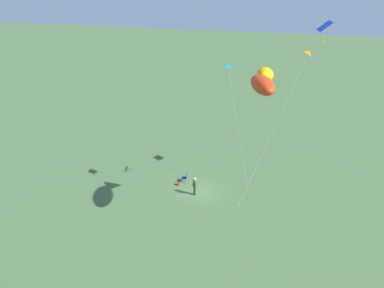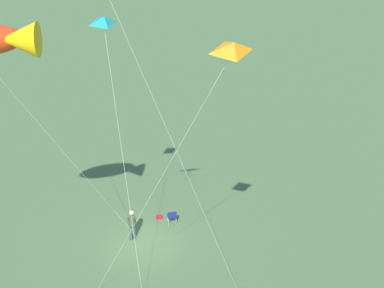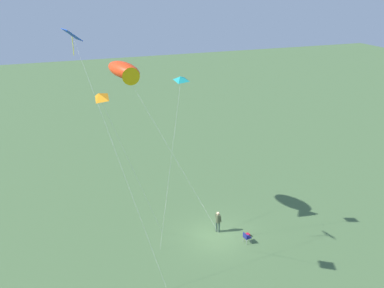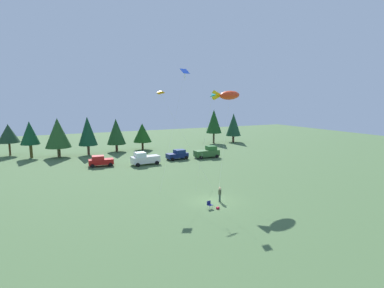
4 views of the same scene
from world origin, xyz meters
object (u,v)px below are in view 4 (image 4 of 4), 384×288
kite_delta_orange (160,92)px  backpack_on_grass (218,208)px  kite_diamond_blue (184,75)px  kite_large_fish (227,95)px  person_kite_flyer (220,193)px  car_navy_hatch (178,155)px  truck_green_flatbed (207,152)px  kite_delta_teal (212,95)px  folding_chair (209,204)px  truck_white_pickup (144,159)px  car_red_sedan (100,161)px

kite_delta_orange → backpack_on_grass: bearing=-77.0°
kite_diamond_blue → kite_delta_orange: bearing=-170.5°
kite_large_fish → person_kite_flyer: bearing=-127.2°
car_navy_hatch → truck_green_flatbed: (6.06, -1.04, 0.15)m
truck_green_flatbed → kite_delta_teal: size_ratio=0.40×
car_navy_hatch → truck_green_flatbed: 6.15m
folding_chair → truck_green_flatbed: (13.33, 25.00, 0.61)m
truck_white_pickup → kite_large_fish: 21.30m
car_navy_hatch → kite_diamond_blue: kite_diamond_blue is taller
person_kite_flyer → kite_diamond_blue: bearing=143.6°
truck_white_pickup → truck_green_flatbed: 13.35m
backpack_on_grass → kite_diamond_blue: bearing=83.9°
folding_chair → kite_large_fish: bearing=129.2°
kite_delta_orange → person_kite_flyer: bearing=-66.5°
folding_chair → car_navy_hatch: 27.04m
backpack_on_grass → truck_green_flatbed: 28.48m
truck_white_pickup → folding_chair: bearing=86.4°
backpack_on_grass → kite_delta_teal: bearing=69.3°
kite_delta_teal → person_kite_flyer: bearing=-98.3°
truck_white_pickup → car_red_sedan: bearing=-20.3°
truck_white_pickup → kite_delta_teal: bearing=93.7°
folding_chair → car_red_sedan: bearing=-173.0°
truck_green_flatbed → kite_delta_orange: size_ratio=0.39×
car_red_sedan → kite_delta_teal: 26.67m
car_navy_hatch → kite_diamond_blue: size_ratio=0.27×
truck_green_flatbed → kite_diamond_blue: (-11.37, -14.06, 13.87)m
truck_white_pickup → person_kite_flyer: bearing=91.7°
kite_diamond_blue → backpack_on_grass: bearing=-96.1°
truck_green_flatbed → kite_delta_orange: bearing=-134.2°
person_kite_flyer → truck_green_flatbed: 26.13m
truck_green_flatbed → kite_delta_teal: kite_delta_teal is taller
truck_green_flatbed → kite_diamond_blue: bearing=-127.4°
kite_large_fish → kite_delta_teal: (-3.93, -2.90, -0.04)m
kite_large_fish → kite_diamond_blue: kite_diamond_blue is taller
folding_chair → truck_white_pickup: bearing=171.4°
folding_chair → kite_diamond_blue: kite_diamond_blue is taller
kite_delta_teal → truck_green_flatbed: bearing=62.5°
car_navy_hatch → kite_large_fish: 22.02m
truck_green_flatbed → kite_diamond_blue: size_ratio=0.32×
person_kite_flyer → car_red_sedan: (-9.46, 24.93, -0.07)m
kite_diamond_blue → kite_delta_orange: (-3.72, -0.62, -2.40)m
person_kite_flyer → backpack_on_grass: size_ratio=5.44×
truck_white_pickup → kite_delta_teal: kite_delta_teal is taller
person_kite_flyer → kite_diamond_blue: kite_diamond_blue is taller
backpack_on_grass → truck_white_pickup: bearing=91.7°
kite_large_fish → car_navy_hatch: bearing=87.6°
car_red_sedan → truck_white_pickup: truck_white_pickup is taller
kite_delta_teal → kite_delta_orange: size_ratio=0.97×
kite_large_fish → kite_delta_teal: 4.88m
car_navy_hatch → kite_delta_orange: kite_delta_orange is taller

